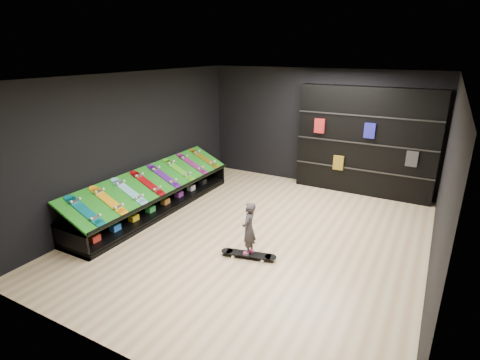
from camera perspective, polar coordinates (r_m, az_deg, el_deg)
The scene contains 19 objects.
floor at distance 7.40m, azimuth 2.69°, elevation -8.40°, with size 6.00×7.00×0.01m, color beige.
ceiling at distance 6.56m, azimuth 3.12°, elevation 15.47°, with size 6.00×7.00×0.01m, color white.
wall_back at distance 10.01m, azimuth 11.73°, elevation 7.76°, with size 6.00×0.02×3.00m, color black.
wall_front at distance 4.19m, azimuth -18.77°, elevation -9.39°, with size 6.00×0.02×3.00m, color black.
wall_left at distance 8.52m, azimuth -15.68°, elevation 5.45°, with size 0.02×7.00×3.00m, color black.
wall_right at distance 6.22m, azimuth 28.62°, elevation -1.29°, with size 0.02×7.00×3.00m, color black.
display_rack at distance 8.60m, azimuth -12.76°, elevation -2.94°, with size 0.90×4.50×0.50m, color black, non-canonical shape.
turf_ramp at distance 8.41m, azimuth -12.73°, elevation -0.10°, with size 1.00×4.50×0.04m, color #116710.
back_shelving at distance 9.60m, azimuth 18.54°, elevation 5.51°, with size 3.28×0.38×2.62m, color black.
floor_skateboard at distance 6.63m, azimuth 1.31°, elevation -11.42°, with size 0.98×0.22×0.09m, color black, non-canonical shape.
child at distance 6.47m, azimuth 1.34°, elevation -8.94°, with size 0.22×0.15×0.57m, color black.
display_board_0 at distance 7.18m, azimuth -22.58°, elevation -4.34°, with size 0.98×0.22×0.09m, color #0C8C99, non-canonical shape.
display_board_1 at distance 7.50m, azimuth -19.43°, elevation -2.95°, with size 0.98×0.22×0.09m, color orange, non-canonical shape.
display_board_2 at distance 7.84m, azimuth -16.54°, elevation -1.66°, with size 0.98×0.22×0.09m, color #0CB2E5, non-canonical shape.
display_board_3 at distance 8.20m, azimuth -13.91°, elevation -0.49°, with size 0.98×0.22×0.09m, color red, non-canonical shape.
display_board_4 at distance 8.58m, azimuth -11.50°, elevation 0.59°, with size 0.98×0.22×0.09m, color purple, non-canonical shape.
display_board_5 at distance 8.98m, azimuth -9.31°, elevation 1.57°, with size 0.98×0.22×0.09m, color green, non-canonical shape.
display_board_6 at distance 9.39m, azimuth -7.30°, elevation 2.46°, with size 0.98×0.22×0.09m, color #2626BF, non-canonical shape.
display_board_7 at distance 9.82m, azimuth -5.46°, elevation 3.28°, with size 0.98×0.22×0.09m, color yellow, non-canonical shape.
Camera 1 is at (2.82, -5.91, 3.44)m, focal length 28.00 mm.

